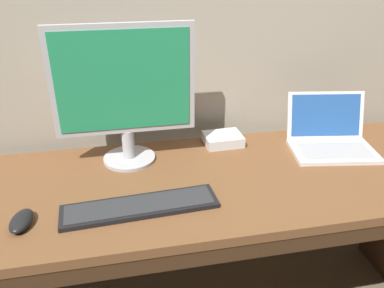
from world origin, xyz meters
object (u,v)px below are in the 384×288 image
object	(u,v)px
external_monitor	(124,92)
wired_keyboard	(140,206)
laptop_white	(331,141)
external_drive_box	(223,139)
computer_mouse	(21,221)

from	to	relation	value
external_monitor	wired_keyboard	distance (m)	0.42
laptop_white	external_drive_box	bearing A→B (deg)	162.31
external_monitor	computer_mouse	bearing A→B (deg)	-135.09
external_drive_box	external_monitor	bearing A→B (deg)	-169.59
external_drive_box	wired_keyboard	bearing A→B (deg)	-133.94
computer_mouse	external_drive_box	size ratio (longest dim) A/B	0.74
computer_mouse	wired_keyboard	bearing A→B (deg)	10.81
laptop_white	external_drive_box	size ratio (longest dim) A/B	2.35
wired_keyboard	computer_mouse	size ratio (longest dim) A/B	4.33
laptop_white	external_monitor	world-z (taller)	external_monitor
wired_keyboard	laptop_white	bearing A→B (deg)	18.07
external_monitor	wired_keyboard	world-z (taller)	external_monitor
laptop_white	external_monitor	xyz separation A→B (m)	(-0.80, 0.06, 0.24)
laptop_white	computer_mouse	world-z (taller)	laptop_white
external_drive_box	computer_mouse	bearing A→B (deg)	-150.81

